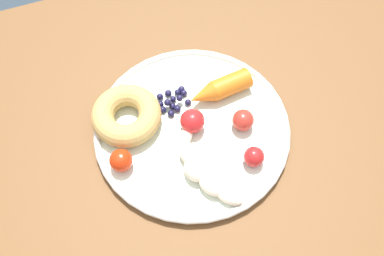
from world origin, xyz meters
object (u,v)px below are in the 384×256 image
object	(u,v)px
banana	(200,168)
tomato_near	(192,121)
dining_table	(186,174)
tomato_mid	(254,157)
tomato_far	(243,120)
tomato_extra	(121,160)
donut	(126,115)
blueberry_pile	(173,101)
plate	(192,129)
carrot_orange	(220,89)

from	to	relation	value
banana	tomato_near	distance (m)	0.08
dining_table	tomato_mid	size ratio (longest dim) A/B	32.08
tomato_far	tomato_extra	world-z (taller)	same
donut	blueberry_pile	world-z (taller)	donut
blueberry_pile	tomato_near	size ratio (longest dim) A/B	1.39
banana	tomato_mid	xyz separation A→B (m)	(0.09, -0.01, 0.00)
plate	donut	xyz separation A→B (m)	(-0.10, 0.05, 0.02)
banana	blueberry_pile	world-z (taller)	banana
donut	tomato_far	distance (m)	0.19
plate	blueberry_pile	bearing A→B (deg)	104.17
carrot_orange	donut	world-z (taller)	donut
tomato_far	tomato_extra	distance (m)	0.21
plate	tomato_mid	bearing A→B (deg)	-51.71
banana	donut	world-z (taller)	donut
carrot_orange	tomato_near	size ratio (longest dim) A/B	2.79
dining_table	donut	distance (m)	0.16
dining_table	tomato_near	xyz separation A→B (m)	(0.03, 0.04, 0.12)
banana	tomato_mid	bearing A→B (deg)	-8.43
dining_table	blueberry_pile	world-z (taller)	blueberry_pile
dining_table	carrot_orange	size ratio (longest dim) A/B	9.29
tomato_near	tomato_extra	bearing A→B (deg)	-167.97
tomato_near	tomato_far	distance (m)	0.08
tomato_mid	tomato_far	distance (m)	0.07
plate	tomato_mid	size ratio (longest dim) A/B	9.92
tomato_mid	tomato_extra	bearing A→B (deg)	162.08
carrot_orange	tomato_far	xyz separation A→B (m)	(0.01, -0.07, 0.00)
tomato_far	tomato_near	bearing A→B (deg)	162.28
tomato_mid	plate	bearing A→B (deg)	128.29
dining_table	banana	bearing A→B (deg)	-76.59
blueberry_pile	tomato_extra	world-z (taller)	tomato_extra
blueberry_pile	carrot_orange	bearing A→B (deg)	-7.95
carrot_orange	donut	size ratio (longest dim) A/B	0.98
plate	dining_table	bearing A→B (deg)	-126.07
carrot_orange	dining_table	bearing A→B (deg)	-138.76
blueberry_pile	tomato_far	distance (m)	0.13
blueberry_pile	tomato_near	world-z (taller)	tomato_near
banana	carrot_orange	bearing A→B (deg)	56.71
plate	blueberry_pile	distance (m)	0.06
tomato_near	carrot_orange	bearing A→B (deg)	34.31
tomato_far	tomato_mid	bearing A→B (deg)	-98.03
carrot_orange	tomato_extra	xyz separation A→B (m)	(-0.19, -0.07, 0.00)
plate	tomato_extra	distance (m)	0.13
carrot_orange	tomato_mid	size ratio (longest dim) A/B	3.45
plate	tomato_near	world-z (taller)	tomato_near
plate	carrot_orange	size ratio (longest dim) A/B	2.87
plate	tomato_extra	world-z (taller)	tomato_extra
dining_table	carrot_orange	world-z (taller)	carrot_orange
tomato_extra	tomato_far	bearing A→B (deg)	0.56
dining_table	donut	world-z (taller)	donut
dining_table	tomato_extra	size ratio (longest dim) A/B	28.75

